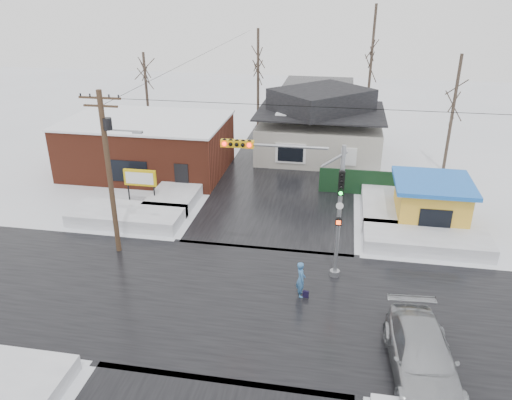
% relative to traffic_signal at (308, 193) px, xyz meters
% --- Properties ---
extents(ground, '(120.00, 120.00, 0.00)m').
position_rel_traffic_signal_xyz_m(ground, '(-2.43, -2.97, -4.54)').
color(ground, white).
rests_on(ground, ground).
extents(road_ns, '(10.00, 120.00, 0.02)m').
position_rel_traffic_signal_xyz_m(road_ns, '(-2.43, -2.97, -4.53)').
color(road_ns, black).
rests_on(road_ns, ground).
extents(road_ew, '(120.00, 10.00, 0.02)m').
position_rel_traffic_signal_xyz_m(road_ew, '(-2.43, -2.97, -4.53)').
color(road_ew, black).
rests_on(road_ew, ground).
extents(snowbank_nw, '(7.00, 3.00, 0.80)m').
position_rel_traffic_signal_xyz_m(snowbank_nw, '(-11.43, 4.03, -4.14)').
color(snowbank_nw, white).
rests_on(snowbank_nw, ground).
extents(snowbank_ne, '(7.00, 3.00, 0.80)m').
position_rel_traffic_signal_xyz_m(snowbank_ne, '(6.57, 4.03, -4.14)').
color(snowbank_ne, white).
rests_on(snowbank_ne, ground).
extents(snowbank_nside_w, '(3.00, 8.00, 0.80)m').
position_rel_traffic_signal_xyz_m(snowbank_nside_w, '(-9.43, 9.03, -4.14)').
color(snowbank_nside_w, white).
rests_on(snowbank_nside_w, ground).
extents(snowbank_nside_e, '(3.00, 8.00, 0.80)m').
position_rel_traffic_signal_xyz_m(snowbank_nside_e, '(4.57, 9.03, -4.14)').
color(snowbank_nside_e, white).
rests_on(snowbank_nside_e, ground).
extents(traffic_signal, '(6.05, 0.68, 7.00)m').
position_rel_traffic_signal_xyz_m(traffic_signal, '(0.00, 0.00, 0.00)').
color(traffic_signal, gray).
rests_on(traffic_signal, ground).
extents(utility_pole, '(3.15, 0.44, 9.00)m').
position_rel_traffic_signal_xyz_m(utility_pole, '(-10.36, 0.53, 0.57)').
color(utility_pole, '#382619').
rests_on(utility_pole, ground).
extents(brick_building, '(12.20, 8.20, 4.12)m').
position_rel_traffic_signal_xyz_m(brick_building, '(-13.43, 13.03, -2.46)').
color(brick_building, maroon).
rests_on(brick_building, ground).
extents(marquee_sign, '(2.20, 0.21, 2.55)m').
position_rel_traffic_signal_xyz_m(marquee_sign, '(-11.43, 6.53, -2.62)').
color(marquee_sign, black).
rests_on(marquee_sign, ground).
extents(house, '(10.40, 8.40, 5.76)m').
position_rel_traffic_signal_xyz_m(house, '(-0.43, 19.03, -1.92)').
color(house, '#B0AB9F').
rests_on(house, ground).
extents(kiosk, '(4.60, 4.60, 2.88)m').
position_rel_traffic_signal_xyz_m(kiosk, '(7.07, 7.03, -3.08)').
color(kiosk, gold).
rests_on(kiosk, ground).
extents(fence, '(8.00, 0.12, 1.80)m').
position_rel_traffic_signal_xyz_m(fence, '(4.07, 11.03, -3.64)').
color(fence, black).
rests_on(fence, ground).
extents(tree_far_left, '(3.00, 3.00, 10.00)m').
position_rel_traffic_signal_xyz_m(tree_far_left, '(-6.43, 23.03, 3.41)').
color(tree_far_left, '#332821').
rests_on(tree_far_left, ground).
extents(tree_far_mid, '(3.00, 3.00, 12.00)m').
position_rel_traffic_signal_xyz_m(tree_far_mid, '(3.57, 25.03, 5.00)').
color(tree_far_mid, '#332821').
rests_on(tree_far_mid, ground).
extents(tree_far_right, '(3.00, 3.00, 9.00)m').
position_rel_traffic_signal_xyz_m(tree_far_right, '(9.57, 17.03, 2.62)').
color(tree_far_right, '#332821').
rests_on(tree_far_right, ground).
extents(tree_far_west, '(3.00, 3.00, 8.00)m').
position_rel_traffic_signal_xyz_m(tree_far_west, '(-16.43, 21.03, 1.82)').
color(tree_far_west, '#332821').
rests_on(tree_far_west, ground).
extents(pedestrian, '(0.60, 0.76, 1.83)m').
position_rel_traffic_signal_xyz_m(pedestrian, '(-0.00, -2.04, -3.63)').
color(pedestrian, teal).
rests_on(pedestrian, ground).
extents(car, '(2.78, 6.00, 1.70)m').
position_rel_traffic_signal_xyz_m(car, '(5.02, -6.44, -3.69)').
color(car, '#A1A4A8').
rests_on(car, ground).
extents(shopping_bag, '(0.30, 0.17, 0.35)m').
position_rel_traffic_signal_xyz_m(shopping_bag, '(0.27, -2.16, -4.36)').
color(shopping_bag, black).
rests_on(shopping_bag, ground).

